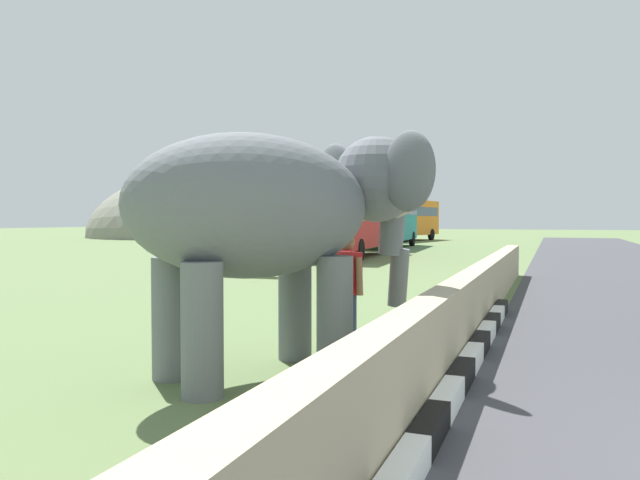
{
  "coord_description": "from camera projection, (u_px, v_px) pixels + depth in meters",
  "views": [
    {
      "loc": [
        -4.74,
        2.55,
        1.85
      ],
      "look_at": [
        2.09,
        5.22,
        1.6
      ],
      "focal_mm": 33.45,
      "sensor_mm": 36.0,
      "label": 1
    }
  ],
  "objects": [
    {
      "name": "striped_curb",
      "position": [
        418.0,
        450.0,
        4.48
      ],
      "size": [
        16.2,
        0.2,
        0.24
      ],
      "color": "white",
      "rests_on": "ground_plane"
    },
    {
      "name": "barrier_parapet",
      "position": [
        436.0,
        339.0,
        6.76
      ],
      "size": [
        28.0,
        0.36,
        1.0
      ],
      "primitive_type": "cube",
      "color": "tan",
      "rests_on": "ground_plane"
    },
    {
      "name": "elephant",
      "position": [
        280.0,
        211.0,
        7.19
      ],
      "size": [
        3.95,
        3.58,
        2.97
      ],
      "color": "slate",
      "rests_on": "ground_plane"
    },
    {
      "name": "person_handler",
      "position": [
        346.0,
        286.0,
        8.3
      ],
      "size": [
        0.4,
        0.62,
        1.66
      ],
      "color": "navy",
      "rests_on": "ground_plane"
    },
    {
      "name": "bus_red",
      "position": [
        350.0,
        215.0,
        29.18
      ],
      "size": [
        8.93,
        3.09,
        3.5
      ],
      "color": "#B21E1E",
      "rests_on": "ground_plane"
    },
    {
      "name": "bus_teal",
      "position": [
        388.0,
        216.0,
        39.26
      ],
      "size": [
        9.27,
        3.14,
        3.5
      ],
      "color": "teal",
      "rests_on": "ground_plane"
    },
    {
      "name": "bus_orange",
      "position": [
        406.0,
        217.0,
        51.43
      ],
      "size": [
        9.96,
        4.01,
        3.5
      ],
      "color": "orange",
      "rests_on": "ground_plane"
    },
    {
      "name": "cow_near",
      "position": [
        267.0,
        250.0,
        19.31
      ],
      "size": [
        1.19,
        1.88,
        1.23
      ],
      "color": "tan",
      "rests_on": "ground_plane"
    },
    {
      "name": "cow_mid",
      "position": [
        260.0,
        249.0,
        19.51
      ],
      "size": [
        1.37,
        1.82,
        1.23
      ],
      "color": "tan",
      "rests_on": "ground_plane"
    },
    {
      "name": "hill_east",
      "position": [
        224.0,
        235.0,
        68.52
      ],
      "size": [
        33.26,
        26.61,
        15.35
      ],
      "color": "gray",
      "rests_on": "ground_plane"
    }
  ]
}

